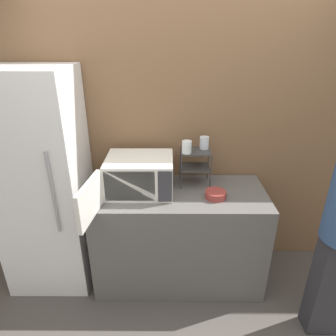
{
  "coord_description": "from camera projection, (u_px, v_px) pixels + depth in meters",
  "views": [
    {
      "loc": [
        -0.09,
        -1.89,
        2.16
      ],
      "look_at": [
        -0.1,
        0.37,
        1.12
      ],
      "focal_mm": 32.0,
      "sensor_mm": 36.0,
      "label": 1
    }
  ],
  "objects": [
    {
      "name": "dish_rack",
      "position": [
        195.0,
        160.0,
        2.58
      ],
      "size": [
        0.26,
        0.21,
        0.32
      ],
      "color": "#333333",
      "rests_on": "counter"
    },
    {
      "name": "ground_plane",
      "position": [
        179.0,
        302.0,
        2.61
      ],
      "size": [
        12.0,
        12.0,
        0.0
      ],
      "primitive_type": "plane",
      "color": "#4C4742"
    },
    {
      "name": "microwave",
      "position": [
        138.0,
        175.0,
        2.49
      ],
      "size": [
        0.63,
        0.86,
        0.3
      ],
      "color": "silver",
      "rests_on": "counter"
    },
    {
      "name": "glass_back_right",
      "position": [
        204.0,
        143.0,
        2.57
      ],
      "size": [
        0.08,
        0.08,
        0.11
      ],
      "color": "silver",
      "rests_on": "dish_rack"
    },
    {
      "name": "refrigerator",
      "position": [
        44.0,
        185.0,
        2.55
      ],
      "size": [
        0.69,
        0.63,
        1.93
      ],
      "color": "white",
      "rests_on": "ground_plane"
    },
    {
      "name": "wall_back",
      "position": [
        179.0,
        135.0,
        2.72
      ],
      "size": [
        8.0,
        0.06,
        2.6
      ],
      "color": "brown",
      "rests_on": "ground_plane"
    },
    {
      "name": "counter",
      "position": [
        179.0,
        236.0,
        2.73
      ],
      "size": [
        1.47,
        0.67,
        0.92
      ],
      "color": "#595654",
      "rests_on": "ground_plane"
    },
    {
      "name": "glass_front_left",
      "position": [
        187.0,
        147.0,
        2.47
      ],
      "size": [
        0.08,
        0.08,
        0.11
      ],
      "color": "silver",
      "rests_on": "dish_rack"
    },
    {
      "name": "bowl",
      "position": [
        216.0,
        195.0,
        2.44
      ],
      "size": [
        0.17,
        0.17,
        0.06
      ],
      "color": "maroon",
      "rests_on": "counter"
    }
  ]
}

